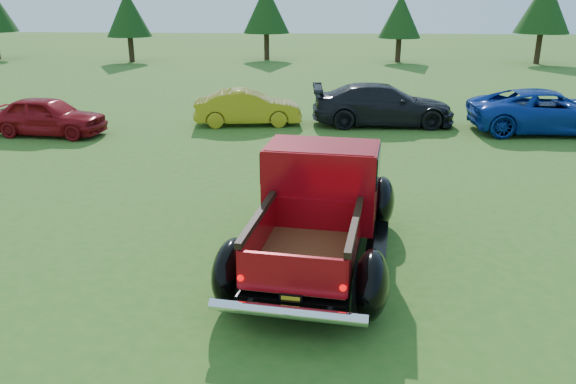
% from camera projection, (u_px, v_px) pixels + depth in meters
% --- Properties ---
extents(ground, '(120.00, 120.00, 0.00)m').
position_uv_depth(ground, '(262.00, 246.00, 10.11)').
color(ground, '#2F5F1B').
rests_on(ground, ground).
extents(tree_west, '(2.94, 2.94, 4.60)m').
position_uv_depth(tree_west, '(128.00, 14.00, 37.10)').
color(tree_west, '#332114').
rests_on(tree_west, ground).
extents(tree_mid_left, '(3.20, 3.20, 5.00)m').
position_uv_depth(tree_mid_left, '(266.00, 9.00, 38.36)').
color(tree_mid_left, '#332114').
rests_on(tree_mid_left, ground).
extents(tree_mid_right, '(2.82, 2.82, 4.40)m').
position_uv_depth(tree_mid_right, '(400.00, 16.00, 37.01)').
color(tree_mid_right, '#332114').
rests_on(tree_mid_right, ground).
extents(tree_east, '(3.46, 3.46, 5.40)m').
position_uv_depth(tree_east, '(544.00, 5.00, 35.77)').
color(tree_east, '#332114').
rests_on(tree_east, ground).
extents(pickup_truck, '(3.03, 5.43, 1.94)m').
position_uv_depth(pickup_truck, '(321.00, 202.00, 9.65)').
color(pickup_truck, black).
rests_on(pickup_truck, ground).
extents(show_car_red, '(3.80, 1.87, 1.25)m').
position_uv_depth(show_car_red, '(48.00, 116.00, 17.96)').
color(show_car_red, maroon).
rests_on(show_car_red, ground).
extents(show_car_yellow, '(3.79, 1.77, 1.20)m').
position_uv_depth(show_car_yellow, '(248.00, 107.00, 19.43)').
color(show_car_yellow, '#AF9417').
rests_on(show_car_yellow, ground).
extents(show_car_grey, '(4.94, 2.18, 1.41)m').
position_uv_depth(show_car_grey, '(383.00, 105.00, 19.38)').
color(show_car_grey, black).
rests_on(show_car_grey, ground).
extents(show_car_blue, '(5.04, 2.38, 1.39)m').
position_uv_depth(show_car_blue, '(548.00, 111.00, 18.30)').
color(show_car_blue, navy).
rests_on(show_car_blue, ground).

